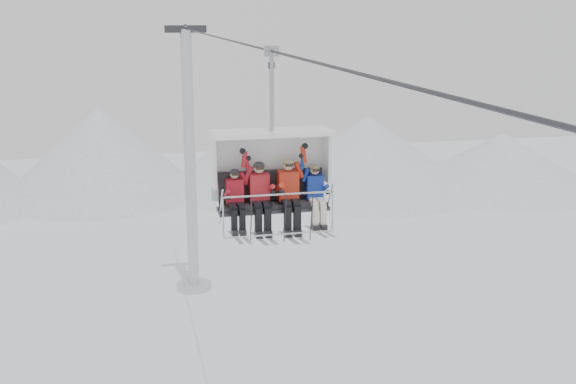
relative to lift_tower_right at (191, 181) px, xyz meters
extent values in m
cone|color=silver|center=(-5.00, 22.00, -2.28)|extent=(16.00, 16.00, 7.00)
cone|color=silver|center=(6.00, 21.00, -3.28)|extent=(14.00, 14.00, 5.00)
cone|color=silver|center=(16.00, 19.00, -2.78)|extent=(18.00, 18.00, 6.00)
cone|color=silver|center=(27.00, 17.00, -3.53)|extent=(16.00, 16.00, 4.50)
cone|color=silver|center=(12.00, 24.00, -3.53)|extent=(12.00, 12.00, 4.50)
cylinder|color=silver|center=(0.00, 0.00, 0.87)|extent=(0.56, 0.56, 13.30)
cylinder|color=silver|center=(0.00, 0.00, -5.63)|extent=(1.80, 1.80, 0.30)
cube|color=#2E2E33|center=(0.00, 0.00, 7.52)|extent=(2.00, 0.35, 0.35)
cylinder|color=#2E2E33|center=(0.00, -22.00, 7.52)|extent=(0.06, 50.00, 0.06)
cube|color=black|center=(0.00, -20.53, 4.17)|extent=(2.36, 0.55, 0.10)
cube|color=black|center=(0.00, -20.27, 4.56)|extent=(2.36, 0.10, 0.69)
cube|color=#2E2E33|center=(0.00, -20.53, 4.08)|extent=(2.47, 0.60, 0.08)
cube|color=white|center=(0.00, -20.05, 4.99)|extent=(2.63, 0.10, 1.57)
cube|color=white|center=(0.00, -20.45, 5.78)|extent=(2.63, 0.90, 0.10)
cylinder|color=#B9B9BD|center=(0.00, -21.08, 4.54)|extent=(2.40, 0.04, 0.04)
cylinder|color=#B9B9BD|center=(0.00, -21.15, 3.67)|extent=(2.40, 0.04, 0.04)
cylinder|color=#999DA2|center=(0.00, -20.43, 6.65)|extent=(0.10, 0.10, 1.74)
cube|color=#999DA2|center=(0.00, -20.43, 7.52)|extent=(0.30, 0.18, 0.22)
cube|color=#A61522|center=(-0.85, -20.49, 4.52)|extent=(0.37, 0.25, 0.55)
sphere|color=tan|center=(-0.85, -20.53, 4.91)|extent=(0.20, 0.20, 0.20)
cube|color=black|center=(-0.94, -20.93, 4.00)|extent=(0.12, 0.15, 0.44)
cube|color=black|center=(-0.76, -20.93, 4.00)|extent=(0.12, 0.15, 0.44)
cube|color=#B5B8BF|center=(-0.94, -21.03, 3.64)|extent=(0.08, 1.69, 0.26)
cube|color=#B5B8BF|center=(-0.76, -21.03, 3.64)|extent=(0.08, 1.69, 0.26)
cube|color=red|center=(-0.31, -20.49, 4.57)|extent=(0.43, 0.29, 0.64)
sphere|color=tan|center=(-0.31, -20.53, 5.02)|extent=(0.24, 0.24, 0.24)
cube|color=black|center=(-0.41, -20.93, 3.96)|extent=(0.14, 0.15, 0.51)
cube|color=black|center=(-0.21, -20.93, 3.96)|extent=(0.14, 0.15, 0.51)
cube|color=#B5B8BF|center=(-0.41, -21.03, 3.57)|extent=(0.10, 1.69, 0.26)
cube|color=#B5B8BF|center=(-0.21, -21.03, 3.57)|extent=(0.10, 1.69, 0.26)
cube|color=red|center=(0.35, -20.49, 4.58)|extent=(0.45, 0.30, 0.66)
sphere|color=tan|center=(0.35, -20.53, 5.06)|extent=(0.25, 0.25, 0.25)
cube|color=black|center=(0.24, -20.93, 3.95)|extent=(0.15, 0.15, 0.54)
cube|color=black|center=(0.45, -20.93, 3.95)|extent=(0.15, 0.15, 0.54)
cube|color=#B5B8BF|center=(0.24, -21.03, 3.54)|extent=(0.10, 1.69, 0.26)
cube|color=#B5B8BF|center=(0.45, -21.03, 3.54)|extent=(0.10, 1.69, 0.26)
cube|color=#162F97|center=(0.95, -20.49, 4.52)|extent=(0.37, 0.25, 0.55)
sphere|color=tan|center=(0.95, -20.53, 4.91)|extent=(0.20, 0.20, 0.20)
cube|color=silver|center=(0.86, -20.93, 4.00)|extent=(0.12, 0.15, 0.44)
cube|color=silver|center=(1.04, -20.93, 4.00)|extent=(0.12, 0.15, 0.44)
cube|color=#B5B8BF|center=(0.86, -21.03, 3.64)|extent=(0.08, 1.69, 0.26)
cube|color=#B5B8BF|center=(1.04, -21.03, 3.64)|extent=(0.08, 1.69, 0.26)
camera|label=1|loc=(-3.14, -35.66, 8.34)|focal=45.00mm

